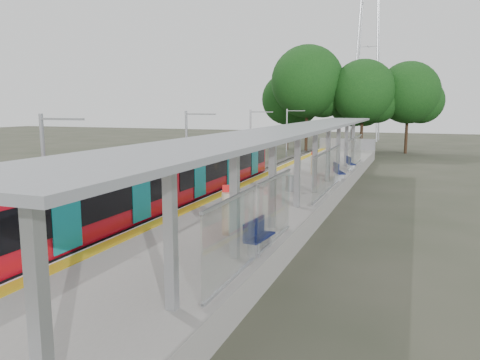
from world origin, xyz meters
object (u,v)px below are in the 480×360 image
Objects in this scene: train at (148,185)px; litter_bin at (290,183)px; bench_far at (350,163)px; info_pillar_far at (313,165)px; bench_mid at (338,171)px; bench_near at (257,234)px; info_pillar_near at (227,213)px.

train is 30.90× the size of litter_bin.
bench_far reaches higher than litter_bin.
litter_bin is (0.15, -6.92, -0.24)m from info_pillar_far.
bench_mid is at bearing 70.47° from litter_bin.
bench_near is 17.95m from info_pillar_far.
litter_bin is (5.17, 6.31, -0.61)m from train.
info_pillar_near is (-1.78, -19.88, 0.29)m from bench_far.
info_pillar_far reaches higher than bench_near.
train is 16.73× the size of bench_mid.
bench_far is at bearing 68.30° from bench_mid.
bench_near is 2.26m from info_pillar_near.
bench_far is at bearing 80.84° from info_pillar_far.
bench_far is at bearing 67.21° from train.
litter_bin is at bearing 67.76° from info_pillar_near.
bench_far is 19.97m from info_pillar_near.
bench_mid is at bearing 58.58° from train.
bench_mid is 1.85× the size of litter_bin.
litter_bin is (-1.76, 10.93, -0.10)m from bench_near.
train is 14.96× the size of info_pillar_near.
bench_far is 1.66× the size of litter_bin.
bench_mid is (6.99, 11.45, -0.48)m from train.
bench_mid is 14.66m from info_pillar_near.
train is at bearing 152.64° from bench_near.
bench_near is 0.85× the size of info_pillar_near.
bench_far is (0.12, 21.39, -0.04)m from bench_near.
litter_bin is (-1.82, -5.14, -0.12)m from bench_mid.
info_pillar_far reaches higher than litter_bin.
bench_mid reaches higher than bench_far.
info_pillar_far reaches higher than bench_far.
info_pillar_near is 9.43m from litter_bin.
info_pillar_far is at bearing 102.45° from bench_near.
train is 8.34m from bench_near.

